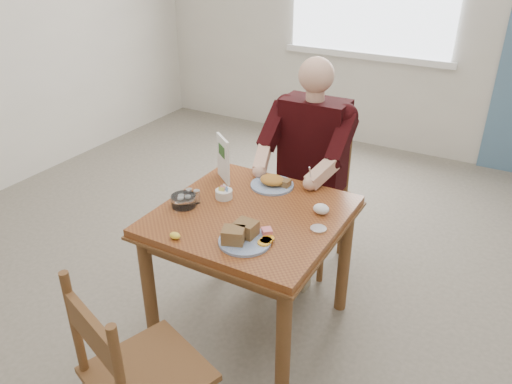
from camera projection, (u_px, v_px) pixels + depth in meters
The scene contains 15 objects.
floor at pixel (252, 324), 2.89m from camera, with size 6.00×6.00×0.00m, color #645D51.
wall_back at pixel (415, 7), 4.55m from camera, with size 5.50×5.50×0.00m, color silver.
lemon_wedge at pixel (175, 236), 2.31m from camera, with size 0.06×0.04×0.03m, color yellow.
napkin at pixel (321, 209), 2.51m from camera, with size 0.08×0.07×0.05m, color white.
metal_dish at pixel (318, 229), 2.39m from camera, with size 0.08×0.08×0.01m, color silver.
table at pixel (251, 230), 2.59m from camera, with size 0.92×0.92×0.75m.
chair_far at pixel (312, 195), 3.28m from camera, with size 0.42×0.42×0.95m.
chair_near at pixel (137, 378), 1.94m from camera, with size 0.53×0.53×0.95m.
diner at pixel (309, 153), 3.06m from camera, with size 0.53×0.56×1.39m.
near_plate at pixel (243, 236), 2.29m from camera, with size 0.29×0.29×0.08m.
far_plate at pixel (273, 182), 2.78m from camera, with size 0.25×0.25×0.07m.
caddy at pixel (224, 194), 2.66m from camera, with size 0.12×0.12×0.07m.
shakers at pixel (193, 196), 2.61m from camera, with size 0.08×0.05×0.07m.
creamer at pixel (184, 201), 2.58m from camera, with size 0.14×0.14×0.06m.
menu at pixel (223, 158), 2.81m from camera, with size 0.15×0.12×0.26m.
Camera 1 is at (1.10, -1.90, 2.02)m, focal length 35.00 mm.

